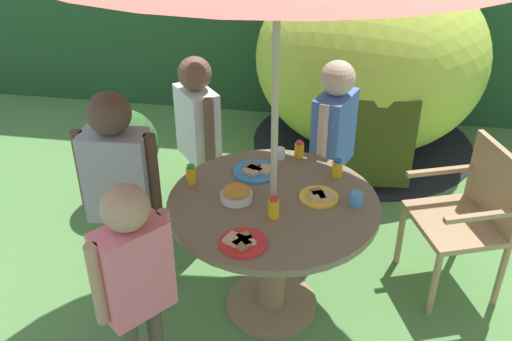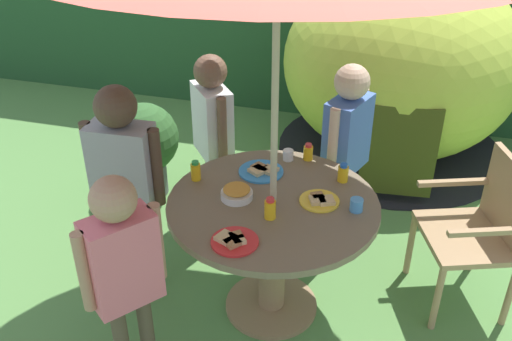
% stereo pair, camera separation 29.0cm
% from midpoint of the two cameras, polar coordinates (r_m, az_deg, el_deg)
% --- Properties ---
extents(ground_plane, '(10.00, 10.00, 0.02)m').
position_cam_midpoint_polar(ground_plane, '(3.55, 3.91, -13.49)').
color(ground_plane, '#548442').
extents(hedge_backdrop, '(9.00, 0.70, 1.95)m').
position_cam_midpoint_polar(hedge_backdrop, '(5.74, 10.95, 15.34)').
color(hedge_backdrop, '#234C28').
rests_on(hedge_backdrop, ground_plane).
extents(garden_table, '(1.14, 1.14, 0.76)m').
position_cam_midpoint_polar(garden_table, '(3.17, 4.29, -6.00)').
color(garden_table, '#93704C').
rests_on(garden_table, ground_plane).
extents(wooden_chair, '(0.61, 0.65, 0.93)m').
position_cam_midpoint_polar(wooden_chair, '(3.56, 23.73, -5.05)').
color(wooden_chair, tan).
rests_on(wooden_chair, ground_plane).
extents(dome_tent, '(2.15, 2.15, 1.60)m').
position_cam_midpoint_polar(dome_tent, '(4.98, 15.80, 10.11)').
color(dome_tent, '#B2C63F').
rests_on(dome_tent, ground_plane).
extents(potted_plant, '(0.53, 0.53, 0.74)m').
position_cam_midpoint_polar(potted_plant, '(4.35, -9.19, 2.61)').
color(potted_plant, '#595960').
rests_on(potted_plant, ground_plane).
extents(child_in_blue_shirt, '(0.29, 0.41, 1.28)m').
position_cam_midpoint_polar(child_in_blue_shirt, '(3.67, 11.29, 3.47)').
color(child_in_blue_shirt, navy).
rests_on(child_in_blue_shirt, ground_plane).
extents(child_in_white_shirt, '(0.35, 0.37, 1.26)m').
position_cam_midpoint_polar(child_in_white_shirt, '(3.78, -2.15, 4.83)').
color(child_in_white_shirt, '#3F3F47').
rests_on(child_in_white_shirt, ground_plane).
extents(child_in_grey_shirt, '(0.45, 0.23, 1.34)m').
position_cam_midpoint_polar(child_in_grey_shirt, '(3.21, -10.49, 0.17)').
color(child_in_grey_shirt, '#3F3F47').
rests_on(child_in_grey_shirt, ground_plane).
extents(child_in_pink_shirt, '(0.33, 0.36, 1.22)m').
position_cam_midpoint_polar(child_in_pink_shirt, '(2.67, -10.07, -8.93)').
color(child_in_pink_shirt, brown).
rests_on(child_in_pink_shirt, ground_plane).
extents(snack_bowl, '(0.17, 0.17, 0.08)m').
position_cam_midpoint_polar(snack_bowl, '(3.06, 0.78, -2.28)').
color(snack_bowl, white).
rests_on(snack_bowl, garden_table).
extents(plate_far_left, '(0.21, 0.21, 0.03)m').
position_cam_midpoint_polar(plate_far_left, '(3.08, 9.05, -3.02)').
color(plate_far_left, yellow).
rests_on(plate_far_left, garden_table).
extents(plate_mid_right, '(0.26, 0.26, 0.03)m').
position_cam_midpoint_polar(plate_mid_right, '(3.31, 3.05, -0.10)').
color(plate_mid_right, '#338CD8').
rests_on(plate_mid_right, garden_table).
extents(plate_far_right, '(0.23, 0.23, 0.03)m').
position_cam_midpoint_polar(plate_far_right, '(2.77, 0.79, -7.07)').
color(plate_far_right, red).
rests_on(plate_far_right, garden_table).
extents(juice_bottle_near_left, '(0.06, 0.06, 0.12)m').
position_cam_midpoint_polar(juice_bottle_near_left, '(2.91, 4.27, -3.90)').
color(juice_bottle_near_left, yellow).
rests_on(juice_bottle_near_left, garden_table).
extents(juice_bottle_near_right, '(0.06, 0.06, 0.10)m').
position_cam_midpoint_polar(juice_bottle_near_right, '(3.45, 7.61, 1.74)').
color(juice_bottle_near_right, yellow).
rests_on(juice_bottle_near_right, garden_table).
extents(juice_bottle_center_front, '(0.06, 0.06, 0.11)m').
position_cam_midpoint_polar(juice_bottle_center_front, '(3.27, 11.16, -0.33)').
color(juice_bottle_center_front, yellow).
rests_on(juice_bottle_center_front, garden_table).
extents(juice_bottle_center_back, '(0.06, 0.06, 0.12)m').
position_cam_midpoint_polar(juice_bottle_center_back, '(3.22, -3.45, -0.13)').
color(juice_bottle_center_back, yellow).
rests_on(juice_bottle_center_back, garden_table).
extents(cup_near, '(0.07, 0.07, 0.07)m').
position_cam_midpoint_polar(cup_near, '(3.04, 12.65, -3.44)').
color(cup_near, '#4C99D8').
rests_on(cup_near, garden_table).
extents(cup_far, '(0.06, 0.06, 0.06)m').
position_cam_midpoint_polar(cup_far, '(3.44, 5.63, 1.48)').
color(cup_far, white).
rests_on(cup_far, garden_table).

